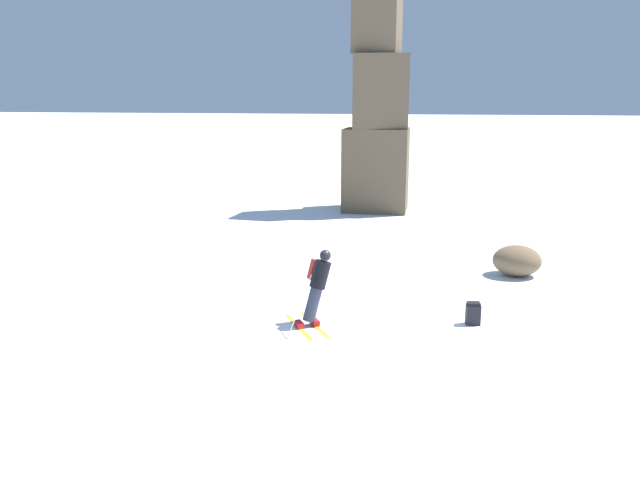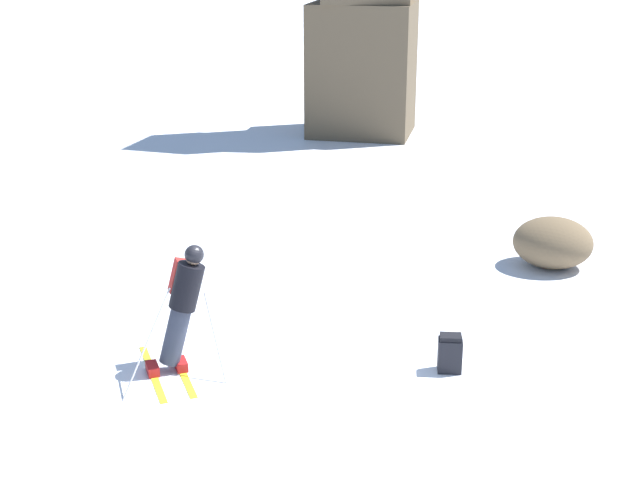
% 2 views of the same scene
% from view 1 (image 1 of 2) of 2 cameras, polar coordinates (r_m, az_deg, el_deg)
% --- Properties ---
extents(ground_plane, '(300.00, 300.00, 0.00)m').
position_cam_1_polar(ground_plane, '(13.27, 4.74, -8.27)').
color(ground_plane, white).
extents(skier, '(1.45, 1.60, 1.69)m').
position_cam_1_polar(skier, '(13.28, -0.25, -4.02)').
color(skier, yellow).
rests_on(skier, ground).
extents(rock_pillar, '(2.67, 2.35, 9.91)m').
position_cam_1_polar(rock_pillar, '(26.55, 5.29, 11.60)').
color(rock_pillar, brown).
rests_on(rock_pillar, ground).
extents(spare_backpack, '(0.33, 0.26, 0.50)m').
position_cam_1_polar(spare_backpack, '(13.90, 13.82, -6.54)').
color(spare_backpack, black).
rests_on(spare_backpack, ground).
extents(exposed_boulder_0, '(1.30, 1.10, 0.84)m').
position_cam_1_polar(exposed_boulder_0, '(17.84, 17.56, -1.81)').
color(exposed_boulder_0, brown).
rests_on(exposed_boulder_0, ground).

